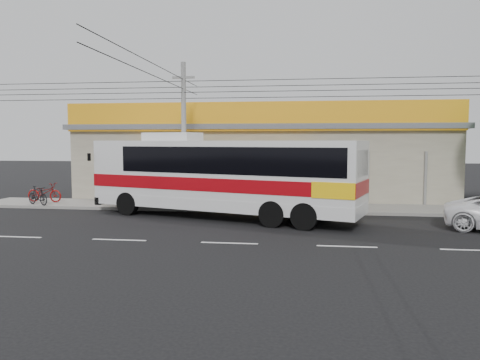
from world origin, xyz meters
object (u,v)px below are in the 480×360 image
Objects in this scene: motorbike_dark at (38,196)px; motorbike_red at (45,192)px; coach_bus at (225,172)px; utility_pole at (183,89)px.

motorbike_red is at bearing 40.91° from motorbike_dark.
motorbike_dark is at bearing -172.88° from coach_bus.
motorbike_dark is (0.31, -1.20, -0.04)m from motorbike_red.
coach_bus is 0.38× the size of utility_pole.
motorbike_red is at bearing -178.61° from coach_bus.
utility_pole reaches higher than motorbike_dark.
motorbike_red is 0.06× the size of utility_pole.
coach_bus is 7.81× the size of motorbike_dark.
motorbike_dark is 9.74m from utility_pole.
motorbike_dark is at bearing 178.02° from utility_pole.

